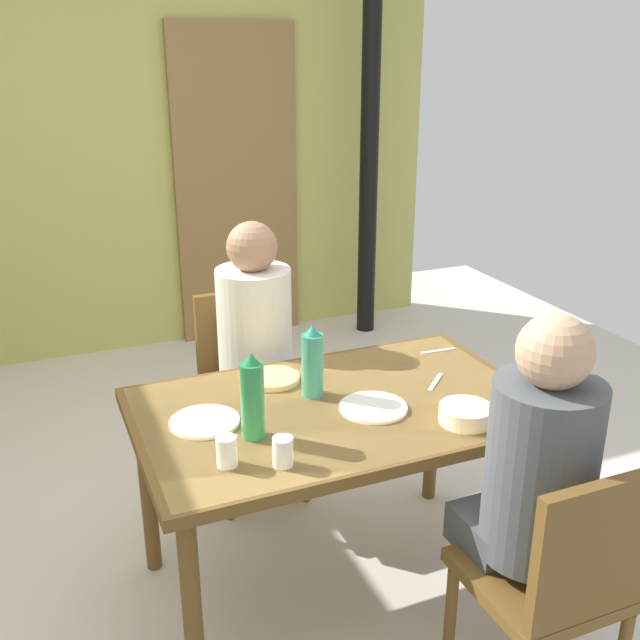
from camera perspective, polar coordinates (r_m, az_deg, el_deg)
ground_plane at (r=2.96m, az=-7.06°, el=-18.37°), size 6.21×6.21×0.00m
wall_back at (r=4.70m, az=-16.09°, el=12.57°), size 4.21×0.10×2.53m
door_wooden at (r=4.81m, az=-6.47°, el=10.22°), size 0.80×0.05×2.00m
stove_pipe_column at (r=4.81m, az=3.86°, el=13.48°), size 0.12×0.12×2.53m
dining_table at (r=2.50m, az=1.35°, el=-8.15°), size 1.34×0.83×0.73m
chair_near_diner at (r=2.19m, az=18.09°, el=-18.67°), size 0.40×0.40×0.87m
chair_far_diner at (r=3.19m, az=-5.62°, el=-4.68°), size 0.40×0.40×0.87m
person_near_diner at (r=2.12m, az=16.55°, el=-10.69°), size 0.30×0.37×0.77m
person_far_diner at (r=2.95m, az=-5.01°, el=-0.74°), size 0.30×0.37×0.77m
water_bottle_green_near at (r=2.22m, az=-5.27°, el=-6.05°), size 0.07×0.07×0.28m
water_bottle_green_far at (r=2.48m, az=-0.58°, el=-3.34°), size 0.08×0.08×0.26m
serving_bowl_center at (r=2.39m, az=11.25°, el=-7.18°), size 0.17×0.17×0.05m
dinner_plate_near_left at (r=2.44m, az=4.16°, el=-6.78°), size 0.22×0.22×0.01m
dinner_plate_near_right at (r=2.37m, az=-8.96°, el=-7.80°), size 0.22×0.22×0.01m
drinking_glass_by_near_diner at (r=2.13m, az=-7.25°, el=-10.09°), size 0.06×0.06×0.09m
drinking_glass_by_far_diner at (r=2.11m, az=-2.90°, el=-10.17°), size 0.06×0.06×0.09m
bread_plate_sliced at (r=2.63m, az=-3.66°, el=-4.55°), size 0.19×0.19×0.02m
cutlery_knife_near at (r=2.65m, az=8.96°, el=-4.77°), size 0.12×0.12×0.00m
cutlery_fork_near at (r=2.91m, az=9.18°, el=-2.36°), size 0.15×0.02×0.00m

